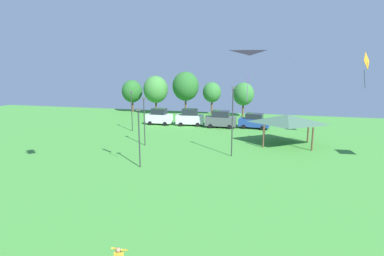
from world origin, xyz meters
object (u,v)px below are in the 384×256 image
Objects in this scene: light_post_0 at (144,118)px; treeline_tree_2 at (186,86)px; park_pavilion at (288,119)px; kite_flying_6 at (249,67)px; parked_car_second_from_left at (190,118)px; treeline_tree_4 at (243,94)px; treeline_tree_1 at (156,89)px; parked_car_third_from_left at (221,119)px; parked_car_leftmost at (159,117)px; light_post_1 at (132,108)px; treeline_tree_0 at (132,91)px; light_post_2 at (232,118)px; kite_flying_4 at (366,62)px; light_post_3 at (139,134)px; treeline_tree_3 at (212,92)px; parked_car_rightmost_in_row at (254,121)px.

treeline_tree_2 is at bearing 94.99° from light_post_0.
kite_flying_6 is at bearing 161.25° from park_pavilion.
kite_flying_6 is 1.11× the size of parked_car_second_from_left.
treeline_tree_4 is at bearing 49.51° from parked_car_second_from_left.
park_pavilion reaches higher than parked_car_second_from_left.
treeline_tree_2 is at bearing 101.49° from parked_car_second_from_left.
kite_flying_6 is 0.66× the size of treeline_tree_1.
parked_car_leftmost is at bearing 177.48° from parked_car_third_from_left.
kite_flying_6 reaches higher than light_post_1.
treeline_tree_2 is (-3.99, 11.59, 4.23)m from parked_car_second_from_left.
treeline_tree_0 is (-20.77, 12.66, 3.00)m from parked_car_third_from_left.
park_pavilion is 8.60m from light_post_2.
kite_flying_4 is 24.92m from parked_car_second_from_left.
kite_flying_6 is 17.19m from light_post_3.
light_post_1 is (-1.91, -5.86, 2.01)m from parked_car_leftmost.
park_pavilion is at bearing -71.05° from treeline_tree_4.
parked_car_leftmost is 0.71× the size of light_post_1.
treeline_tree_1 is (-2.93, 16.83, 1.58)m from light_post_1.
kite_flying_6 is 26.71m from treeline_tree_1.
kite_flying_4 reaches higher than treeline_tree_2.
treeline_tree_1 is (-14.85, 10.98, 3.60)m from parked_car_third_from_left.
light_post_1 is at bearing -112.96° from treeline_tree_3.
light_post_3 reaches higher than parked_car_rightmost_in_row.
parked_car_second_from_left is at bearing 147.73° from park_pavilion.
treeline_tree_2 reaches higher than park_pavilion.
park_pavilion is (-8.63, -3.72, -6.51)m from kite_flying_4.
parked_car_second_from_left is (-22.89, 5.29, -8.31)m from kite_flying_4.
kite_flying_6 reaches higher than parked_car_second_from_left.
treeline_tree_1 is 5.98m from treeline_tree_2.
treeline_tree_3 reaches higher than parked_car_third_from_left.
parked_car_third_from_left is 0.84× the size of light_post_0.
parked_car_third_from_left is 5.04m from parked_car_rightmost_in_row.
light_post_1 is 0.88× the size of treeline_tree_0.
kite_flying_6 is at bearing -45.37° from parked_car_second_from_left.
park_pavilion is (14.26, -9.00, 1.80)m from parked_car_second_from_left.
treeline_tree_0 is at bearing 134.74° from parked_car_second_from_left.
light_post_3 is at bearing -143.40° from light_post_2.
park_pavilion is at bearing -35.23° from treeline_tree_0.
light_post_2 reaches higher than park_pavilion.
treeline_tree_1 reaches higher than treeline_tree_3.
light_post_3 is at bearing -137.69° from park_pavilion.
parked_car_second_from_left is 0.95× the size of parked_car_third_from_left.
treeline_tree_3 is (7.98, 18.85, 1.06)m from light_post_1.
park_pavilion reaches higher than parked_car_rightmost_in_row.
kite_flying_4 reaches higher than light_post_0.
kite_flying_4 is 0.60× the size of light_post_2.
light_post_1 is (-21.17, 2.69, 0.21)m from park_pavilion.
parked_car_rightmost_in_row is (0.49, 7.50, -7.94)m from kite_flying_6.
parked_car_third_from_left is at bearing 164.91° from kite_flying_4.
light_post_2 is at bearing -87.20° from treeline_tree_4.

